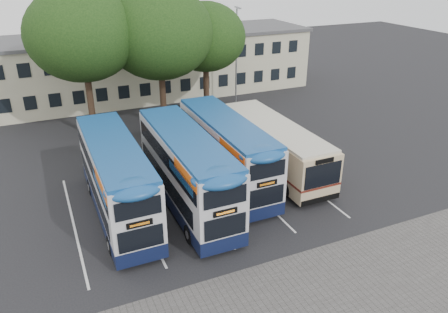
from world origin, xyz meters
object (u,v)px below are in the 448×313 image
bus_dd_mid (187,168)px  bus_dd_right (226,149)px  lamp_post (236,52)px  tree_mid (159,33)px  bus_single (273,143)px  tree_right (205,37)px  bus_dd_left (116,176)px  tree_left (82,34)px

bus_dd_mid → bus_dd_right: bus_dd_mid is taller
bus_dd_mid → lamp_post: bearing=56.1°
tree_mid → bus_single: 12.88m
tree_right → bus_single: bearing=-89.6°
bus_dd_mid → bus_dd_right: 3.53m
lamp_post → bus_single: size_ratio=0.84×
tree_mid → bus_dd_left: bearing=-117.3°
tree_right → bus_dd_mid: bearing=-116.0°
bus_dd_left → bus_dd_mid: bus_dd_mid is taller
lamp_post → tree_left: (-13.68, -2.74, 2.89)m
lamp_post → tree_right: 4.39m
bus_dd_right → bus_dd_mid: bearing=-153.1°
lamp_post → tree_left: size_ratio=0.79×
bus_dd_mid → bus_single: size_ratio=0.97×
tree_left → tree_right: 10.14m
tree_left → bus_dd_left: size_ratio=1.11×
tree_mid → tree_right: (4.28, 1.11, -0.77)m
bus_dd_left → bus_single: bus_dd_left is taller
lamp_post → tree_mid: 8.78m
bus_dd_left → tree_left: bearing=87.5°
tree_left → bus_dd_right: 14.06m
bus_dd_left → bus_single: (10.64, 1.59, -0.54)m
tree_right → bus_single: (0.08, -11.72, -5.09)m
tree_right → tree_left: bearing=-173.5°
bus_dd_right → bus_single: (3.71, 0.62, -0.51)m
lamp_post → bus_dd_left: 20.77m
tree_mid → bus_dd_mid: bearing=-101.0°
tree_left → tree_right: size_ratio=1.16×
tree_left → bus_dd_right: bearing=-60.3°
bus_dd_right → bus_single: bus_dd_right is taller
tree_right → lamp_post: bearing=23.5°
bus_dd_mid → bus_dd_right: size_ratio=1.03×
tree_left → tree_right: tree_left is taller
tree_left → tree_mid: 5.75m
tree_mid → bus_dd_mid: size_ratio=1.07×
tree_left → bus_dd_mid: bearing=-75.8°
tree_left → lamp_post: bearing=11.3°
tree_left → bus_single: size_ratio=1.05×
bus_dd_left → bus_dd_mid: (3.78, -0.62, 0.05)m
tree_mid → bus_dd_right: tree_mid is taller
lamp_post → bus_dd_right: lamp_post is taller
lamp_post → tree_mid: bearing=-161.2°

